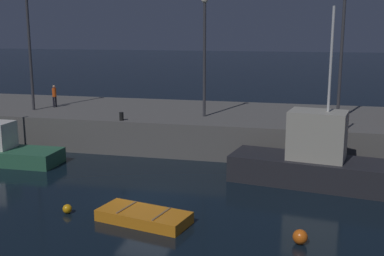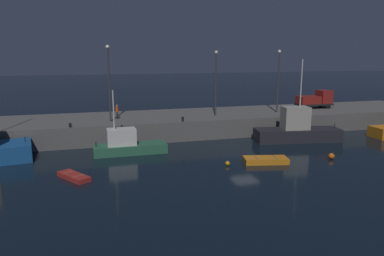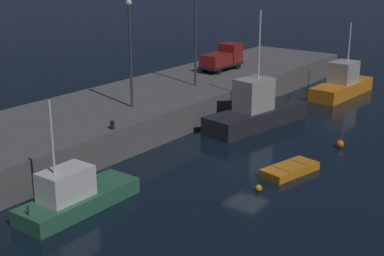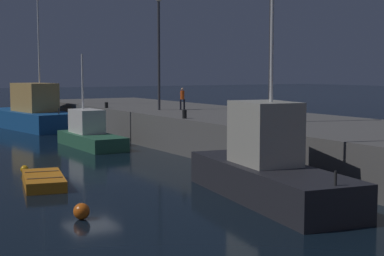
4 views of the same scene
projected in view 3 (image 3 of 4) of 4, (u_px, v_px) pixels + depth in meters
The scene contains 12 objects.
ground_plane at pixel (248, 168), 36.67m from camera, with size 320.00×320.00×0.00m, color black.
pier_quay at pixel (108, 119), 43.58m from camera, with size 65.10×10.43×2.30m.
fishing_trawler_red at pixel (75, 195), 30.35m from camera, with size 7.30×2.44×6.48m.
fishing_boat_white at pixel (255, 111), 45.21m from camera, with size 10.14×4.49×9.35m.
fishing_boat_orange at pixel (342, 84), 55.33m from camera, with size 9.06×3.13×7.12m.
rowboat_white_mid at pixel (290, 169), 35.75m from camera, with size 4.28×2.55×0.54m.
mooring_buoy_near at pixel (259, 188), 32.99m from camera, with size 0.42×0.42×0.42m, color orange.
mooring_buoy_mid at pixel (340, 144), 40.45m from camera, with size 0.59×0.59×0.59m, color orange.
lamp_post_east at pixel (130, 46), 41.22m from camera, with size 0.44×0.44×8.03m.
lamp_post_central at pixel (195, 32), 48.31m from camera, with size 0.44×0.44×8.15m.
utility_truck at pixel (223, 58), 55.87m from camera, with size 5.26×2.06×2.54m.
bollard_central at pixel (112, 125), 37.13m from camera, with size 0.28×0.28×0.55m, color black.
Camera 3 is at (-29.66, -17.49, 13.40)m, focal length 52.23 mm.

